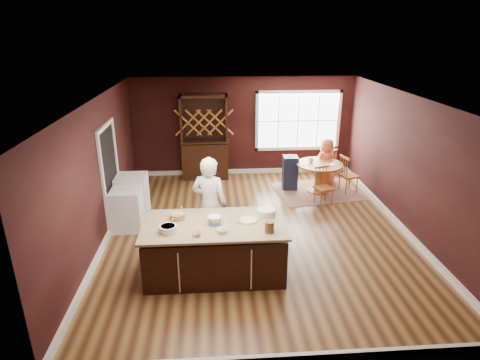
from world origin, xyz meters
name	(u,v)px	position (x,y,z in m)	size (l,w,h in m)	color
room_shell	(258,168)	(0.00, 0.00, 1.35)	(7.00, 7.00, 7.00)	brown
window	(298,121)	(1.50, 3.47, 1.50)	(2.36, 0.10, 1.66)	white
doorway	(111,177)	(-2.97, 0.60, 1.02)	(0.08, 1.26, 2.13)	white
kitchen_island	(215,249)	(-0.88, -1.43, 0.44)	(2.33, 1.22, 0.92)	black
dining_table	(319,172)	(1.77, 1.97, 0.53)	(1.15, 1.15, 0.75)	brown
baker	(210,205)	(-0.95, -0.66, 0.91)	(0.66, 0.44, 1.81)	silver
layer_cake	(215,220)	(-0.87, -1.42, 0.98)	(0.30, 0.30, 0.12)	white
bowl_blue	(168,229)	(-1.59, -1.66, 0.97)	(0.28, 0.28, 0.11)	silver
bowl_yellow	(178,216)	(-1.48, -1.21, 0.97)	(0.25, 0.25, 0.09)	#AF7852
bowl_pink	(197,234)	(-1.15, -1.82, 0.95)	(0.14, 0.14, 0.05)	silver
bowl_olive	(222,231)	(-0.75, -1.74, 0.95)	(0.17, 0.17, 0.06)	beige
drinking_glass	(238,218)	(-0.49, -1.42, 1.00)	(0.08, 0.08, 0.16)	white
dinner_plate	(248,220)	(-0.31, -1.36, 0.93)	(0.30, 0.30, 0.02)	beige
white_tub	(266,212)	(0.01, -1.16, 0.97)	(0.32, 0.32, 0.11)	white
stoneware_crock	(269,227)	(-0.02, -1.78, 1.01)	(0.15, 0.15, 0.18)	#47321B
rug	(318,191)	(1.77, 1.97, 0.01)	(2.07, 1.60, 0.01)	brown
chair_east	(349,174)	(2.51, 1.90, 0.49)	(0.41, 0.39, 0.97)	brown
chair_south	(324,186)	(1.69, 1.18, 0.46)	(0.39, 0.37, 0.92)	olive
chair_north	(327,165)	(2.18, 2.69, 0.46)	(0.39, 0.37, 0.93)	brown
seated_woman	(326,162)	(2.06, 2.41, 0.63)	(0.62, 0.40, 1.26)	#D9623B
high_chair	(290,172)	(1.09, 2.23, 0.45)	(0.37, 0.37, 0.91)	#1B2341
toddler	(287,158)	(1.02, 2.32, 0.81)	(0.18, 0.14, 0.26)	#8CA5BF
table_plate	(330,165)	(2.00, 1.85, 0.76)	(0.19, 0.19, 0.01)	beige
table_cup	(311,160)	(1.59, 2.11, 0.80)	(0.13, 0.13, 0.10)	white
hutch	(205,137)	(-1.08, 3.22, 1.14)	(1.24, 0.52, 2.28)	black
washer	(127,210)	(-2.64, 0.28, 0.43)	(0.59, 0.58, 0.86)	white
dryer	(133,196)	(-2.64, 0.92, 0.46)	(0.64, 0.62, 0.93)	white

